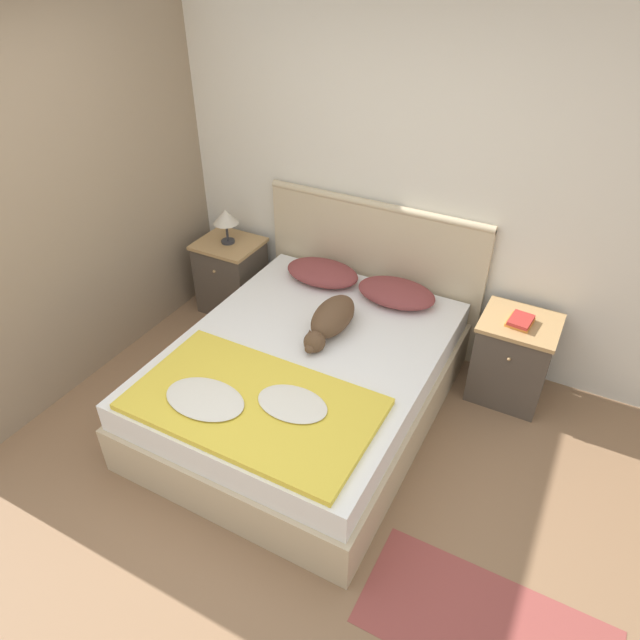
# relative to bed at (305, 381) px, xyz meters

# --- Properties ---
(ground_plane) EXTENTS (16.00, 16.00, 0.00)m
(ground_plane) POSITION_rel_bed_xyz_m (0.04, -0.99, -0.26)
(ground_plane) COLOR #896647
(wall_back) EXTENTS (9.00, 0.06, 2.55)m
(wall_back) POSITION_rel_bed_xyz_m (0.04, 1.14, 1.01)
(wall_back) COLOR silver
(wall_back) RESTS_ON ground_plane
(wall_side_left) EXTENTS (0.06, 3.10, 2.55)m
(wall_side_left) POSITION_rel_bed_xyz_m (-1.62, 0.06, 1.01)
(wall_side_left) COLOR gray
(wall_side_left) RESTS_ON ground_plane
(bed) EXTENTS (1.65, 2.08, 0.53)m
(bed) POSITION_rel_bed_xyz_m (0.00, 0.00, 0.00)
(bed) COLOR #C6B28E
(bed) RESTS_ON ground_plane
(headboard) EXTENTS (1.73, 0.06, 1.13)m
(headboard) POSITION_rel_bed_xyz_m (0.00, 1.06, 0.33)
(headboard) COLOR #C6B28E
(headboard) RESTS_ON ground_plane
(nightstand_left) EXTENTS (0.50, 0.46, 0.63)m
(nightstand_left) POSITION_rel_bed_xyz_m (-1.17, 0.82, 0.06)
(nightstand_left) COLOR #4C4238
(nightstand_left) RESTS_ON ground_plane
(nightstand_right) EXTENTS (0.50, 0.46, 0.63)m
(nightstand_right) POSITION_rel_bed_xyz_m (1.17, 0.82, 0.06)
(nightstand_right) COLOR #4C4238
(nightstand_right) RESTS_ON ground_plane
(pillow_left) EXTENTS (0.57, 0.37, 0.13)m
(pillow_left) POSITION_rel_bed_xyz_m (-0.30, 0.81, 0.33)
(pillow_left) COLOR brown
(pillow_left) RESTS_ON bed
(pillow_right) EXTENTS (0.57, 0.37, 0.13)m
(pillow_right) POSITION_rel_bed_xyz_m (0.30, 0.81, 0.33)
(pillow_right) COLOR brown
(pillow_right) RESTS_ON bed
(quilt) EXTENTS (1.39, 0.80, 0.07)m
(quilt) POSITION_rel_bed_xyz_m (-0.01, -0.60, 0.29)
(quilt) COLOR yellow
(quilt) RESTS_ON bed
(dog) EXTENTS (0.23, 0.65, 0.22)m
(dog) POSITION_rel_bed_xyz_m (0.06, 0.25, 0.37)
(dog) COLOR brown
(dog) RESTS_ON bed
(book_stack) EXTENTS (0.17, 0.20, 0.04)m
(book_stack) POSITION_rel_bed_xyz_m (1.17, 0.78, 0.39)
(book_stack) COLOR orange
(book_stack) RESTS_ON nightstand_right
(table_lamp) EXTENTS (0.20, 0.20, 0.29)m
(table_lamp) POSITION_rel_bed_xyz_m (-1.17, 0.82, 0.59)
(table_lamp) COLOR #2D2D33
(table_lamp) RESTS_ON nightstand_left
(rug) EXTENTS (1.20, 0.59, 0.00)m
(rug) POSITION_rel_bed_xyz_m (1.50, -0.89, -0.26)
(rug) COLOR #93423D
(rug) RESTS_ON ground_plane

